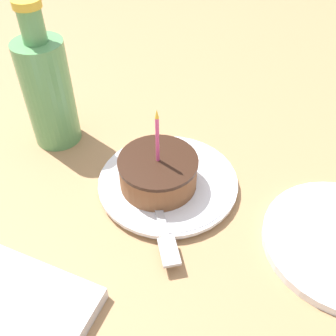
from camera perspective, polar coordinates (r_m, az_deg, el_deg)
ground_plane at (r=0.63m, az=-1.69°, el=-5.11°), size 2.40×2.40×0.04m
plate at (r=0.62m, az=0.00°, el=-2.12°), size 0.22×0.22×0.02m
cake_slice at (r=0.59m, az=-1.16°, el=-0.65°), size 0.12×0.12×0.14m
fork at (r=0.56m, az=-1.15°, el=-6.93°), size 0.13×0.17×0.00m
bottle at (r=0.69m, az=-17.05°, el=10.82°), size 0.08×0.08×0.25m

